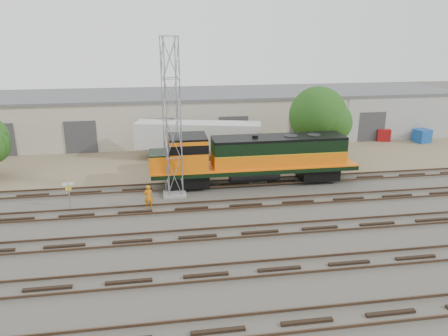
{
  "coord_description": "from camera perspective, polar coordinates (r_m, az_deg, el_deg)",
  "views": [
    {
      "loc": [
        -6.18,
        -27.57,
        12.58
      ],
      "look_at": [
        -1.23,
        4.0,
        2.2
      ],
      "focal_mm": 35.0,
      "sensor_mm": 36.0,
      "label": 1
    }
  ],
  "objects": [
    {
      "name": "tree_mid",
      "position": [
        38.86,
        -4.67,
        1.48
      ],
      "size": [
        3.98,
        3.79,
        3.79
      ],
      "color": "#382619",
      "rests_on": "ground"
    },
    {
      "name": "dumpster_blue",
      "position": [
        54.56,
        24.44,
        3.84
      ],
      "size": [
        1.94,
        1.87,
        1.5
      ],
      "primitive_type": "cube",
      "rotation": [
        0.0,
        0.0,
        0.27
      ],
      "color": "#164B9C",
      "rests_on": "ground"
    },
    {
      "name": "sign_post",
      "position": [
        33.31,
        -19.64,
        -2.71
      ],
      "size": [
        0.81,
        0.2,
        2.0
      ],
      "color": "gray",
      "rests_on": "ground"
    },
    {
      "name": "warehouse",
      "position": [
        51.89,
        -1.87,
        6.95
      ],
      "size": [
        58.4,
        10.4,
        5.3
      ],
      "color": "beige",
      "rests_on": "ground"
    },
    {
      "name": "tree_east",
      "position": [
        42.3,
        12.6,
        6.5
      ],
      "size": [
        5.69,
        5.42,
        7.32
      ],
      "color": "#382619",
      "rests_on": "ground"
    },
    {
      "name": "locomotive",
      "position": [
        35.89,
        3.56,
        1.41
      ],
      "size": [
        17.06,
        2.99,
        4.1
      ],
      "color": "black",
      "rests_on": "tracks"
    },
    {
      "name": "semi_trailer",
      "position": [
        42.77,
        -3.03,
        4.13
      ],
      "size": [
        12.39,
        5.22,
        3.74
      ],
      "rotation": [
        0.0,
        0.0,
        -0.24
      ],
      "color": "silver",
      "rests_on": "ground"
    },
    {
      "name": "worker",
      "position": [
        31.97,
        -9.85,
        -3.72
      ],
      "size": [
        0.68,
        0.47,
        1.79
      ],
      "primitive_type": "imported",
      "rotation": [
        0.0,
        0.0,
        3.2
      ],
      "color": "orange",
      "rests_on": "ground"
    },
    {
      "name": "ground",
      "position": [
        30.93,
        3.42,
        -6.04
      ],
      "size": [
        140.0,
        140.0,
        0.0
      ],
      "primitive_type": "plane",
      "color": "#47423A",
      "rests_on": "ground"
    },
    {
      "name": "tracks",
      "position": [
        28.25,
        4.72,
        -8.33
      ],
      "size": [
        80.0,
        20.4,
        0.28
      ],
      "color": "black",
      "rests_on": "ground"
    },
    {
      "name": "dirt_strip",
      "position": [
        44.82,
        -0.62,
        1.7
      ],
      "size": [
        80.0,
        16.0,
        0.02
      ],
      "primitive_type": "cube",
      "color": "#726047",
      "rests_on": "ground"
    },
    {
      "name": "dumpster_red",
      "position": [
        53.71,
        20.01,
        4.12
      ],
      "size": [
        1.79,
        1.72,
        1.4
      ],
      "primitive_type": "cube",
      "rotation": [
        0.0,
        0.0,
        -0.25
      ],
      "color": "maroon",
      "rests_on": "ground"
    },
    {
      "name": "signal_tower",
      "position": [
        32.91,
        -6.81,
        6.02
      ],
      "size": [
        1.76,
        1.76,
        11.96
      ],
      "rotation": [
        0.0,
        0.0,
        0.21
      ],
      "color": "gray",
      "rests_on": "ground"
    }
  ]
}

